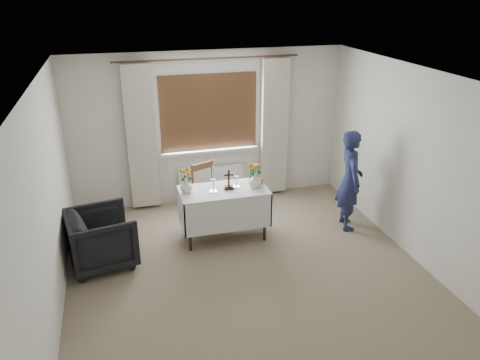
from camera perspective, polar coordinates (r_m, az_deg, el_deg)
name	(u,v)px	position (r m, az deg, el deg)	size (l,w,h in m)	color
ground	(252,278)	(6.03, 1.45, -11.91)	(5.00, 5.00, 0.00)	#9B8F6B
altar_table	(224,214)	(6.74, -1.97, -4.12)	(1.24, 0.64, 0.76)	white
wooden_chair	(210,194)	(7.17, -3.72, -1.71)	(0.43, 0.43, 0.92)	#542E1C
armchair	(102,238)	(6.39, -16.49, -6.83)	(0.80, 0.83, 0.75)	black
person	(350,180)	(7.08, 13.25, -0.01)	(0.56, 0.36, 1.52)	navy
radiator	(211,183)	(7.95, -3.52, -0.42)	(1.10, 0.10, 0.60)	white
wooden_cross	(229,180)	(6.54, -1.39, 0.06)	(0.13, 0.10, 0.29)	black
candlestick_left	(213,179)	(6.44, -3.29, 0.13)	(0.11, 0.11, 0.39)	silver
candlestick_right	(236,176)	(6.59, -0.43, 0.51)	(0.10, 0.10, 0.34)	silver
flower_vase_left	(186,186)	(6.49, -6.54, -0.75)	(0.18, 0.18, 0.18)	silver
flower_vase_right	(255,181)	(6.61, 1.81, -0.09)	(0.19, 0.19, 0.20)	silver
wicker_basket	(256,180)	(6.78, 1.94, -0.04)	(0.21, 0.21, 0.08)	brown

